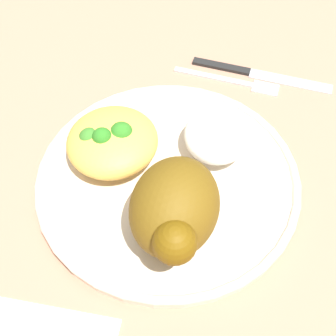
% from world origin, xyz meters
% --- Properties ---
extents(ground_plane, '(2.00, 2.00, 0.00)m').
position_xyz_m(ground_plane, '(0.00, 0.00, 0.00)').
color(ground_plane, '#A6735A').
extents(plate, '(0.29, 0.29, 0.02)m').
position_xyz_m(plate, '(0.00, 0.00, 0.01)').
color(plate, beige).
rests_on(plate, ground_plane).
extents(roasted_chicken, '(0.11, 0.08, 0.08)m').
position_xyz_m(roasted_chicken, '(0.07, 0.03, 0.06)').
color(roasted_chicken, brown).
rests_on(roasted_chicken, plate).
extents(rice_pile, '(0.08, 0.07, 0.04)m').
position_xyz_m(rice_pile, '(-0.05, 0.04, 0.04)').
color(rice_pile, white).
rests_on(rice_pile, plate).
extents(mac_cheese_with_broccoli, '(0.10, 0.10, 0.05)m').
position_xyz_m(mac_cheese_with_broccoli, '(-0.01, -0.07, 0.04)').
color(mac_cheese_with_broccoli, gold).
rests_on(mac_cheese_with_broccoli, plate).
extents(fork, '(0.02, 0.14, 0.01)m').
position_xyz_m(fork, '(-0.18, 0.03, 0.00)').
color(fork, silver).
rests_on(fork, ground_plane).
extents(knife, '(0.02, 0.19, 0.01)m').
position_xyz_m(knife, '(-0.21, 0.05, 0.00)').
color(knife, black).
rests_on(knife, ground_plane).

